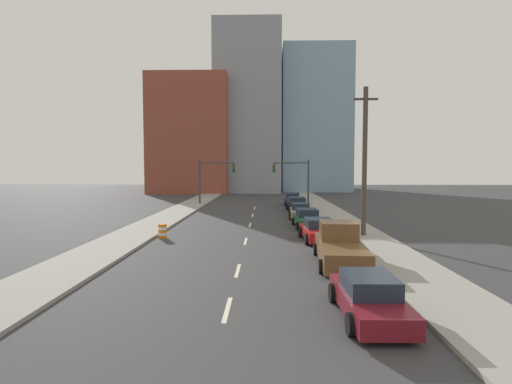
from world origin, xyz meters
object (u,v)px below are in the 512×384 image
object	(u,v)px
traffic_signal_right	(297,175)
sedan_red	(319,230)
sedan_tan	(300,211)
sedan_green	(307,219)
sedan_black	(297,204)
utility_pole_right_mid	(365,161)
pickup_truck_brown	(340,247)
traffic_signal_left	(211,175)
sedan_maroon	(369,298)
traffic_barrel	(162,231)
sedan_blue	(293,199)

from	to	relation	value
traffic_signal_right	sedan_red	world-z (taller)	traffic_signal_right
traffic_signal_right	sedan_tan	xyz separation A→B (m)	(-0.69, -12.47, -3.05)
sedan_green	sedan_black	xyz separation A→B (m)	(0.15, 11.69, 0.02)
traffic_signal_right	sedan_red	size ratio (longest dim) A/B	1.28
traffic_signal_right	sedan_tan	distance (m)	12.85
utility_pole_right_mid	sedan_tan	size ratio (longest dim) A/B	2.12
pickup_truck_brown	traffic_signal_left	bearing A→B (deg)	112.72
traffic_signal_right	sedan_maroon	distance (m)	37.16
utility_pole_right_mid	sedan_red	distance (m)	5.64
traffic_barrel	traffic_signal_right	bearing A→B (deg)	65.15
pickup_truck_brown	sedan_black	distance (m)	23.31
traffic_signal_left	sedan_red	xyz separation A→B (m)	(10.29, -23.95, -3.02)
traffic_barrel	sedan_tan	bearing A→B (deg)	47.03
utility_pole_right_mid	sedan_green	xyz separation A→B (m)	(-3.35, 4.37, -4.47)
utility_pole_right_mid	sedan_red	size ratio (longest dim) A/B	2.28
sedan_maroon	sedan_blue	distance (m)	37.12
traffic_signal_left	traffic_signal_right	size ratio (longest dim) A/B	1.00
utility_pole_right_mid	sedan_red	bearing A→B (deg)	-157.96
traffic_signal_right	pickup_truck_brown	world-z (taller)	traffic_signal_right
sedan_green	sedan_blue	distance (m)	18.39
sedan_red	traffic_signal_right	bearing A→B (deg)	85.63
sedan_red	traffic_signal_left	bearing A→B (deg)	110.06
sedan_maroon	utility_pole_right_mid	bearing A→B (deg)	76.08
sedan_maroon	sedan_red	distance (m)	13.08
traffic_signal_left	sedan_maroon	world-z (taller)	traffic_signal_left
sedan_black	sedan_tan	bearing A→B (deg)	-93.41
sedan_red	sedan_green	distance (m)	5.66
traffic_signal_right	sedan_black	xyz separation A→B (m)	(-0.52, -6.60, -3.01)
traffic_barrel	pickup_truck_brown	bearing A→B (deg)	-31.97
sedan_red	sedan_tan	xyz separation A→B (m)	(-0.19, 11.48, -0.03)
pickup_truck_brown	sedan_tan	world-z (taller)	pickup_truck_brown
traffic_signal_left	traffic_signal_right	distance (m)	10.79
sedan_maroon	sedan_black	xyz separation A→B (m)	(0.11, 30.42, 0.05)
sedan_tan	sedan_blue	world-z (taller)	sedan_blue
sedan_maroon	sedan_blue	bearing A→B (deg)	88.94
pickup_truck_brown	sedan_green	bearing A→B (deg)	95.44
sedan_red	traffic_barrel	bearing A→B (deg)	173.28
traffic_signal_right	sedan_tan	world-z (taller)	traffic_signal_right
sedan_red	sedan_blue	xyz separation A→B (m)	(-0.04, 24.05, 0.03)
traffic_barrel	sedan_tan	xyz separation A→B (m)	(10.11, 10.85, 0.16)
traffic_signal_right	sedan_blue	size ratio (longest dim) A/B	1.16
sedan_green	traffic_signal_left	bearing A→B (deg)	116.07
pickup_truck_brown	sedan_black	size ratio (longest dim) A/B	1.27
traffic_signal_left	sedan_black	bearing A→B (deg)	-32.76
traffic_signal_left	sedan_red	world-z (taller)	traffic_signal_left
sedan_red	sedan_tan	size ratio (longest dim) A/B	0.93
sedan_maroon	sedan_tan	bearing A→B (deg)	89.21
traffic_signal_left	traffic_barrel	bearing A→B (deg)	-90.03
sedan_tan	utility_pole_right_mid	bearing A→B (deg)	-69.05
sedan_maroon	sedan_tan	distance (m)	24.56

